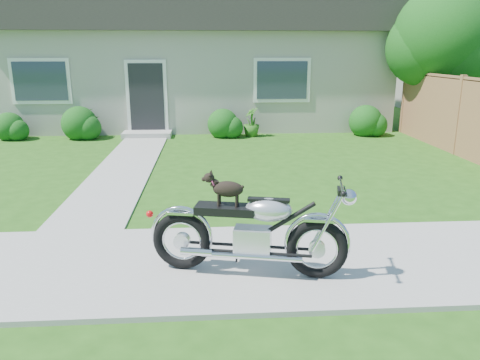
# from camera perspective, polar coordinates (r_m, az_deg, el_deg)

# --- Properties ---
(ground) EXTENTS (80.00, 80.00, 0.00)m
(ground) POSITION_cam_1_polar(r_m,az_deg,el_deg) (5.64, -6.74, -10.23)
(ground) COLOR #235114
(ground) RESTS_ON ground
(sidewalk) EXTENTS (24.00, 2.20, 0.04)m
(sidewalk) POSITION_cam_1_polar(r_m,az_deg,el_deg) (5.63, -6.74, -10.05)
(sidewalk) COLOR #9E9B93
(sidewalk) RESTS_ON ground
(walkway) EXTENTS (1.20, 8.00, 0.03)m
(walkway) POSITION_cam_1_polar(r_m,az_deg,el_deg) (10.52, -13.64, 1.71)
(walkway) COLOR #9E9B93
(walkway) RESTS_ON ground
(house) EXTENTS (12.60, 7.03, 4.50)m
(house) POSITION_cam_1_polar(r_m,az_deg,el_deg) (17.08, -5.04, 14.45)
(house) COLOR #ABA59B
(house) RESTS_ON ground
(fence) EXTENTS (0.12, 6.62, 1.90)m
(fence) POSITION_cam_1_polar(r_m,az_deg,el_deg) (12.46, 25.14, 7.11)
(fence) COLOR #A06E47
(fence) RESTS_ON ground
(tree_near) EXTENTS (2.80, 2.77, 4.24)m
(tree_near) POSITION_cam_1_polar(r_m,az_deg,el_deg) (14.85, 24.06, 15.26)
(tree_near) COLOR #3D2B1C
(tree_near) RESTS_ON ground
(shrub_row) EXTENTS (11.21, 1.01, 1.01)m
(shrub_row) POSITION_cam_1_polar(r_m,az_deg,el_deg) (13.75, -6.93, 6.82)
(shrub_row) COLOR #154D14
(shrub_row) RESTS_ON ground
(potted_plant_left) EXTENTS (0.96, 0.93, 0.83)m
(potted_plant_left) POSITION_cam_1_polar(r_m,az_deg,el_deg) (14.23, -18.39, 6.49)
(potted_plant_left) COLOR #1C5917
(potted_plant_left) RESTS_ON ground
(potted_plant_right) EXTENTS (0.56, 0.56, 0.85)m
(potted_plant_right) POSITION_cam_1_polar(r_m,az_deg,el_deg) (13.83, 1.41, 7.08)
(potted_plant_right) COLOR #2E6C1D
(potted_plant_right) RESTS_ON ground
(motorcycle_with_dog) EXTENTS (2.20, 0.79, 1.14)m
(motorcycle_with_dog) POSITION_cam_1_polar(r_m,az_deg,el_deg) (5.12, 1.49, -6.21)
(motorcycle_with_dog) COLOR black
(motorcycle_with_dog) RESTS_ON sidewalk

